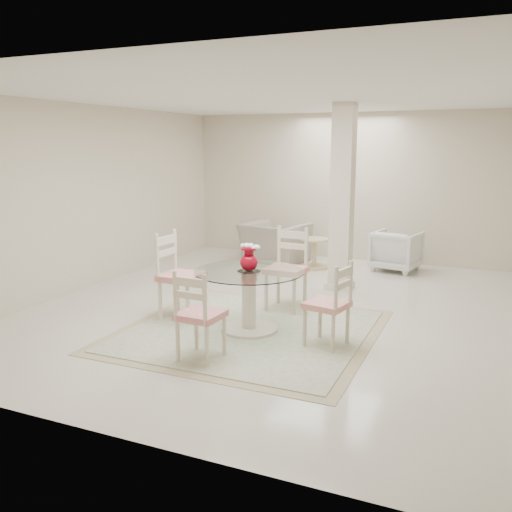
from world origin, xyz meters
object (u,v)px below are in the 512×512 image
at_px(dining_table, 249,301).
at_px(armchair_white, 396,251).
at_px(recliner_taupe, 275,243).
at_px(dining_chair_west, 176,269).
at_px(column, 342,198).
at_px(red_vase, 249,258).
at_px(dining_chair_east, 333,299).
at_px(dining_chair_north, 288,263).
at_px(side_table, 314,254).
at_px(dining_chair_south, 197,309).

bearing_deg(dining_table, armchair_white, 75.08).
bearing_deg(recliner_taupe, dining_chair_west, 103.15).
height_order(dining_chair_west, recliner_taupe, dining_chair_west).
bearing_deg(column, red_vase, -101.36).
distance_m(column, dining_table, 2.54).
height_order(red_vase, dining_chair_west, dining_chair_west).
xyz_separation_m(dining_chair_east, dining_chair_north, (-0.91, 1.13, 0.08)).
distance_m(dining_chair_north, armchair_white, 3.00).
bearing_deg(red_vase, recliner_taupe, 107.22).
xyz_separation_m(dining_chair_north, side_table, (-0.41, 2.45, -0.38)).
distance_m(dining_table, recliner_taupe, 3.86).
bearing_deg(dining_table, dining_chair_south, -95.74).
bearing_deg(dining_chair_west, dining_chair_north, -49.58).
xyz_separation_m(dining_chair_north, dining_chair_west, (-1.12, -0.92, 0.01)).
bearing_deg(column, dining_chair_east, -77.13).
height_order(dining_chair_east, dining_chair_south, dining_chair_south).
bearing_deg(dining_table, recliner_taupe, 107.19).
relative_size(red_vase, dining_chair_west, 0.26).
xyz_separation_m(dining_chair_west, dining_chair_south, (0.92, -1.11, -0.09)).
relative_size(dining_table, dining_chair_north, 1.06).
height_order(dining_chair_west, side_table, dining_chair_west).
height_order(dining_table, recliner_taupe, dining_table).
height_order(dining_chair_east, armchair_white, dining_chair_east).
bearing_deg(dining_chair_west, dining_chair_east, -94.88).
relative_size(dining_chair_west, dining_chair_south, 1.16).
height_order(dining_table, dining_chair_east, dining_chair_east).
bearing_deg(dining_chair_north, side_table, 101.88).
relative_size(column, dining_chair_east, 2.65).
height_order(dining_table, red_vase, red_vase).
bearing_deg(dining_chair_east, red_vase, -84.54).
bearing_deg(dining_chair_east, dining_chair_south, -39.03).
bearing_deg(dining_chair_north, column, 76.66).
distance_m(dining_table, dining_chair_east, 1.03).
bearing_deg(dining_table, dining_chair_north, 84.34).
bearing_deg(dining_chair_east, dining_chair_west, -83.95).
distance_m(red_vase, dining_chair_east, 1.07).
bearing_deg(dining_chair_north, dining_chair_south, -93.28).
distance_m(dining_table, armchair_white, 3.99).
distance_m(column, armchair_white, 1.95).
bearing_deg(side_table, armchair_white, 16.31).
bearing_deg(column, armchair_white, 70.07).
distance_m(red_vase, dining_chair_west, 1.05).
bearing_deg(dining_chair_south, dining_table, -92.56).
height_order(dining_chair_north, dining_chair_west, dining_chair_west).
bearing_deg(side_table, dining_chair_south, -87.38).
relative_size(recliner_taupe, armchair_white, 1.46).
distance_m(recliner_taupe, armchair_white, 2.18).
distance_m(dining_chair_west, dining_chair_south, 1.44).
height_order(dining_chair_west, dining_chair_south, dining_chair_west).
relative_size(red_vase, armchair_white, 0.41).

